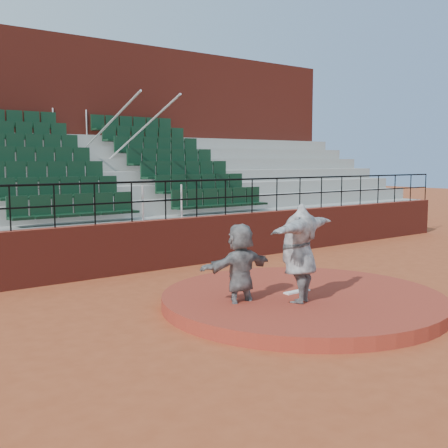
% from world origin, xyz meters
% --- Properties ---
extents(ground, '(90.00, 90.00, 0.00)m').
position_xyz_m(ground, '(0.00, 0.00, 0.00)').
color(ground, '#9B4423').
rests_on(ground, ground).
extents(pitchers_mound, '(5.50, 5.50, 0.25)m').
position_xyz_m(pitchers_mound, '(0.00, 0.00, 0.12)').
color(pitchers_mound, maroon).
rests_on(pitchers_mound, ground).
extents(pitching_rubber, '(0.60, 0.15, 0.03)m').
position_xyz_m(pitching_rubber, '(0.00, 0.15, 0.27)').
color(pitching_rubber, white).
rests_on(pitching_rubber, pitchers_mound).
extents(boundary_wall, '(24.00, 0.30, 1.30)m').
position_xyz_m(boundary_wall, '(0.00, 5.00, 0.65)').
color(boundary_wall, maroon).
rests_on(boundary_wall, ground).
extents(wall_railing, '(24.04, 0.05, 1.03)m').
position_xyz_m(wall_railing, '(0.00, 5.00, 2.03)').
color(wall_railing, black).
rests_on(wall_railing, boundary_wall).
extents(seating_deck, '(24.00, 5.97, 4.63)m').
position_xyz_m(seating_deck, '(0.00, 8.65, 1.44)').
color(seating_deck, gray).
rests_on(seating_deck, ground).
extents(press_box_facade, '(24.00, 3.00, 7.10)m').
position_xyz_m(press_box_facade, '(0.00, 12.60, 3.55)').
color(press_box_facade, maroon).
rests_on(press_box_facade, ground).
extents(pitcher, '(2.32, 1.29, 1.82)m').
position_xyz_m(pitcher, '(-0.54, -0.42, 1.16)').
color(pitcher, black).
rests_on(pitcher, pitchers_mound).
extents(fielder, '(1.58, 0.51, 1.71)m').
position_xyz_m(fielder, '(-1.35, 0.29, 0.85)').
color(fielder, black).
rests_on(fielder, ground).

